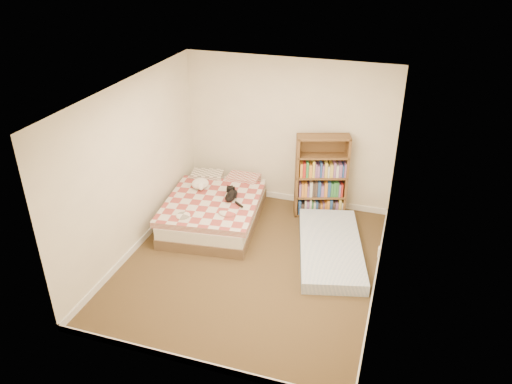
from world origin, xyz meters
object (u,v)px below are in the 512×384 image
(bookshelf, at_px, (321,185))
(white_dog, at_px, (200,184))
(black_cat, at_px, (232,195))
(bed, at_px, (215,208))
(floor_mattress, at_px, (330,248))

(bookshelf, xyz_separation_m, white_dog, (-1.88, -0.60, 0.02))
(bookshelf, xyz_separation_m, black_cat, (-1.27, -0.77, 0.00))
(bed, distance_m, bookshelf, 1.77)
(white_dog, bearing_deg, black_cat, 0.66)
(bed, height_order, floor_mattress, bed)
(white_dog, bearing_deg, bed, -13.10)
(bed, relative_size, floor_mattress, 1.07)
(black_cat, bearing_deg, white_dog, 139.50)
(floor_mattress, distance_m, white_dog, 2.37)
(black_cat, bearing_deg, bookshelf, 5.62)
(bed, bearing_deg, black_cat, -4.10)
(bed, relative_size, white_dog, 5.60)
(black_cat, xyz_separation_m, white_dog, (-0.61, 0.16, 0.01))
(bookshelf, height_order, white_dog, bookshelf)
(bed, height_order, white_dog, white_dog)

